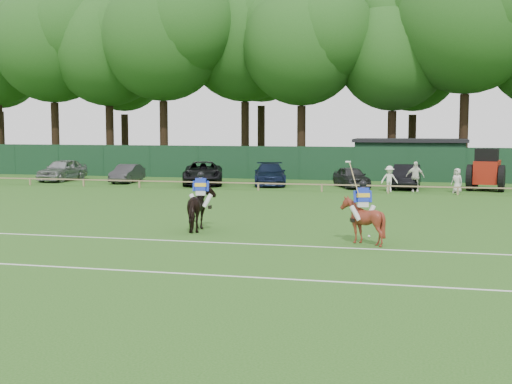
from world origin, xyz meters
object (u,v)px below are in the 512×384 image
(utility_shed, at_px, (410,159))
(sedan_silver, at_px, (62,170))
(spectator_mid, at_px, (415,177))
(horse_chestnut, at_px, (362,221))
(estate_black, at_px, (406,177))
(suv_black, at_px, (203,173))
(spectator_left, at_px, (389,179))
(spectator_right, at_px, (457,181))
(hatch_grey, at_px, (351,177))
(sedan_grey, at_px, (127,173))
(sedan_navy, at_px, (270,174))
(polo_ball, at_px, (369,236))
(horse_dark, at_px, (201,208))
(tractor, at_px, (487,171))

(utility_shed, bearing_deg, sedan_silver, -161.85)
(spectator_mid, bearing_deg, horse_chestnut, -94.81)
(estate_black, bearing_deg, utility_shed, 91.88)
(suv_black, bearing_deg, spectator_left, -25.91)
(spectator_left, xyz_separation_m, spectator_right, (4.00, 0.16, -0.05))
(hatch_grey, distance_m, spectator_right, 6.89)
(hatch_grey, bearing_deg, spectator_mid, -49.86)
(sedan_grey, bearing_deg, horse_chestnut, -52.93)
(spectator_mid, relative_size, utility_shed, 0.22)
(sedan_navy, bearing_deg, polo_ball, -81.32)
(hatch_grey, bearing_deg, estate_black, -20.76)
(horse_dark, height_order, sedan_silver, horse_dark)
(sedan_silver, bearing_deg, tractor, 0.70)
(polo_ball, bearing_deg, tractor, 73.94)
(spectator_right, xyz_separation_m, utility_shed, (-3.01, 10.72, 0.79))
(horse_dark, bearing_deg, spectator_mid, -123.26)
(estate_black, relative_size, utility_shed, 0.55)
(hatch_grey, distance_m, estate_black, 3.53)
(sedan_grey, relative_size, spectator_right, 2.63)
(polo_ball, bearing_deg, horse_chestnut, -95.22)
(horse_dark, bearing_deg, sedan_grey, -68.57)
(hatch_grey, bearing_deg, horse_dark, -124.78)
(sedan_silver, relative_size, tractor, 1.37)
(sedan_grey, bearing_deg, utility_shed, 19.90)
(sedan_silver, height_order, spectator_left, sedan_silver)
(suv_black, height_order, spectator_mid, spectator_mid)
(horse_dark, distance_m, estate_black, 21.45)
(horse_dark, bearing_deg, spectator_left, -119.34)
(horse_dark, relative_size, polo_ball, 22.95)
(polo_ball, height_order, utility_shed, utility_shed)
(sedan_silver, relative_size, sedan_navy, 0.92)
(hatch_grey, distance_m, spectator_mid, 4.54)
(hatch_grey, bearing_deg, suv_black, 156.80)
(sedan_grey, bearing_deg, estate_black, -3.38)
(spectator_mid, bearing_deg, tractor, 23.33)
(horse_dark, bearing_deg, sedan_silver, -59.24)
(horse_chestnut, height_order, spectator_left, horse_chestnut)
(horse_dark, bearing_deg, sedan_navy, -94.59)
(horse_dark, relative_size, spectator_left, 1.30)
(suv_black, xyz_separation_m, estate_black, (13.67, 0.37, -0.02))
(spectator_left, height_order, spectator_right, spectator_left)
(polo_ball, height_order, tractor, tractor)
(estate_black, bearing_deg, tractor, -1.26)
(sedan_navy, relative_size, spectator_left, 3.24)
(horse_dark, height_order, tractor, tractor)
(sedan_grey, height_order, tractor, tractor)
(sedan_silver, relative_size, polo_ball, 52.51)
(hatch_grey, relative_size, spectator_right, 2.71)
(sedan_navy, distance_m, polo_ball, 22.22)
(sedan_silver, height_order, sedan_navy, sedan_silver)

